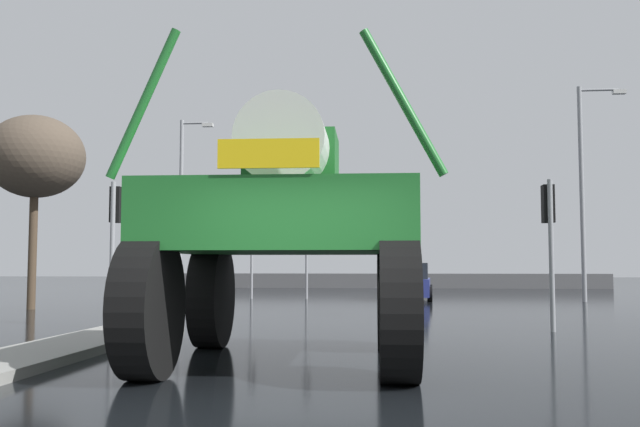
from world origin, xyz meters
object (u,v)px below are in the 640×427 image
object	(u,v)px
streetlight_far_right	(585,182)
oversize_sprayer	(289,231)
traffic_signal_far_left	(253,233)
sedan_ahead	(409,283)
traffic_signal_far_right	(307,228)
bare_tree_left	(35,157)
traffic_signal_near_right	(549,221)
streetlight_far_left	(183,199)
traffic_signal_near_left	(116,221)

from	to	relation	value
streetlight_far_right	oversize_sprayer	bearing A→B (deg)	-116.99
traffic_signal_far_left	streetlight_far_right	distance (m)	13.78
sedan_ahead	oversize_sprayer	bearing A→B (deg)	176.81
traffic_signal_far_right	streetlight_far_right	world-z (taller)	streetlight_far_right
oversize_sprayer	bare_tree_left	world-z (taller)	bare_tree_left
oversize_sprayer	streetlight_far_right	xyz separation A→B (m)	(9.27, 18.21, 2.78)
traffic_signal_near_right	bare_tree_left	bearing A→B (deg)	157.74
traffic_signal_far_left	oversize_sprayer	bearing A→B (deg)	-77.53
streetlight_far_left	bare_tree_left	bearing A→B (deg)	-102.32
traffic_signal_near_left	streetlight_far_left	bearing A→B (deg)	101.00
traffic_signal_near_right	traffic_signal_near_left	bearing A→B (deg)	-179.99
traffic_signal_near_left	bare_tree_left	distance (m)	8.49
traffic_signal_near_left	streetlight_far_left	world-z (taller)	streetlight_far_left
sedan_ahead	traffic_signal_near_left	size ratio (longest dim) A/B	1.25
traffic_signal_near_right	traffic_signal_far_left	distance (m)	16.86
traffic_signal_far_left	streetlight_far_left	size ratio (longest dim) A/B	0.47
oversize_sprayer	traffic_signal_far_left	size ratio (longest dim) A/B	1.41
sedan_ahead	traffic_signal_near_right	world-z (taller)	traffic_signal_near_right
sedan_ahead	traffic_signal_far_right	distance (m)	4.90
sedan_ahead	streetlight_far_right	world-z (taller)	streetlight_far_right
streetlight_far_left	streetlight_far_right	bearing A→B (deg)	-10.53
traffic_signal_near_left	traffic_signal_near_right	xyz separation A→B (m)	(9.88, 0.00, -0.04)
traffic_signal_far_left	sedan_ahead	bearing A→B (deg)	-4.16
bare_tree_left	traffic_signal_far_left	bearing A→B (deg)	53.63
sedan_ahead	traffic_signal_near_right	bearing A→B (deg)	-164.98
sedan_ahead	bare_tree_left	xyz separation A→B (m)	(-12.43, -7.37, 4.27)
traffic_signal_near_right	sedan_ahead	bearing A→B (deg)	101.20
traffic_signal_far_right	bare_tree_left	bearing A→B (deg)	-136.05
bare_tree_left	traffic_signal_near_right	bearing A→B (deg)	-22.26
traffic_signal_near_right	oversize_sprayer	bearing A→B (deg)	-132.63
traffic_signal_near_left	streetlight_far_right	world-z (taller)	streetlight_far_right
oversize_sprayer	traffic_signal_near_left	size ratio (longest dim) A/B	1.61
sedan_ahead	traffic_signal_near_left	bearing A→B (deg)	155.86
traffic_signal_far_right	streetlight_far_right	size ratio (longest dim) A/B	0.49
traffic_signal_far_left	streetlight_far_right	xyz separation A→B (m)	(13.58, -1.28, 1.92)
traffic_signal_near_right	streetlight_far_right	xyz separation A→B (m)	(4.25, 12.75, 2.32)
traffic_signal_near_right	bare_tree_left	size ratio (longest dim) A/B	0.52
traffic_signal_near_left	sedan_ahead	bearing A→B (deg)	62.04
sedan_ahead	traffic_signal_far_right	xyz separation A→B (m)	(-4.29, 0.48, 2.32)
oversize_sprayer	traffic_signal_far_right	size ratio (longest dim) A/B	1.31
streetlight_far_right	bare_tree_left	bearing A→B (deg)	-161.27
traffic_signal_near_left	oversize_sprayer	bearing A→B (deg)	-48.31
oversize_sprayer	streetlight_far_right	world-z (taller)	streetlight_far_right
traffic_signal_near_right	streetlight_far_right	size ratio (longest dim) A/B	0.39
streetlight_far_right	bare_tree_left	distance (m)	20.45
traffic_signal_far_left	bare_tree_left	xyz separation A→B (m)	(-5.78, -7.85, 2.17)
streetlight_far_left	traffic_signal_near_left	bearing A→B (deg)	-79.00
traffic_signal_far_left	traffic_signal_far_right	distance (m)	2.37
sedan_ahead	traffic_signal_far_left	distance (m)	6.99
sedan_ahead	streetlight_far_right	xyz separation A→B (m)	(6.94, -0.80, 4.02)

